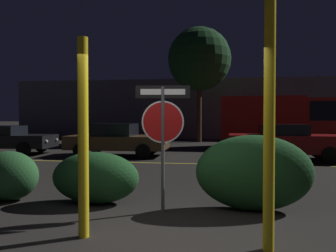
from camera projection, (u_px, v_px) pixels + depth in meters
The scene contains 14 objects.
ground_plane at pixel (165, 242), 4.33m from camera, with size 260.00×260.00×0.00m, color black.
road_center_stripe at pixel (197, 164), 11.67m from camera, with size 39.55×0.12×0.01m, color gold.
stop_sign at pixel (163, 122), 5.69m from camera, with size 0.94×0.14×2.20m.
yellow_pole_left at pixel (83, 138), 4.47m from camera, with size 0.14×0.14×2.74m, color yellow.
yellow_pole_right at pixel (269, 113), 4.01m from camera, with size 0.14×0.14×3.41m, color yellow.
hedge_bush_1 at pixel (9, 176), 6.50m from camera, with size 1.20×0.87×0.98m, color #285B2D.
hedge_bush_2 at pixel (95, 178), 6.29m from camera, with size 1.71×0.92×0.99m, color #1E4C23.
hedge_bush_3 at pixel (254, 173), 5.79m from camera, with size 2.05×0.87×1.34m, color #1E4C23.
passing_car_1 at pixel (3, 139), 15.00m from camera, with size 4.65×2.01×1.28m.
passing_car_2 at pixel (117, 140), 14.13m from camera, with size 4.34×2.03×1.40m.
passing_car_3 at pixel (286, 142), 12.76m from camera, with size 4.56×2.10×1.39m.
delivery_truck at pixel (289, 119), 17.79m from camera, with size 7.05×2.59×2.79m.
tree_0 at pixel (199, 59), 22.02m from camera, with size 4.25×4.25×7.72m.
building_backdrop at pixel (175, 109), 27.13m from camera, with size 26.00×3.12×4.69m, color #4C4C56.
Camera 1 is at (0.65, -4.24, 1.65)m, focal length 35.00 mm.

